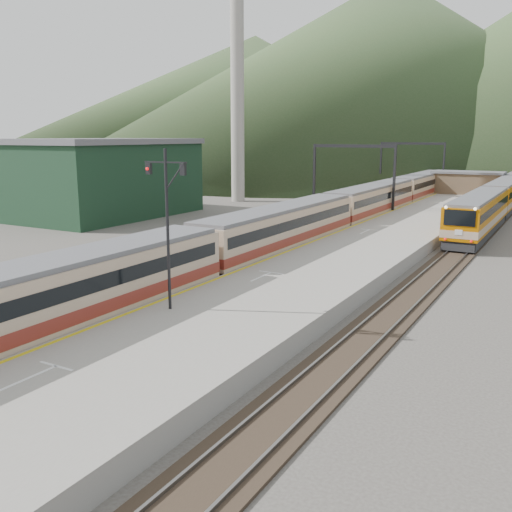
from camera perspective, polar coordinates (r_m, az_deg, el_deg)
The scene contains 16 objects.
track_main at distance 50.20m, azimuth 6.69°, elevation 1.73°, with size 2.60×200.00×0.23m.
track_far at distance 52.30m, azimuth 1.63°, elevation 2.22°, with size 2.60×200.00×0.23m.
track_second at distance 47.05m, azimuth 19.69°, elevation 0.43°, with size 2.60×200.00×0.23m.
platform at distance 46.39m, azimuth 12.12°, elevation 1.25°, with size 8.00×100.00×1.00m, color gray.
gantry_near at distance 64.52m, azimuth 9.70°, elevation 8.83°, with size 9.55×0.25×8.00m.
gantry_far at distance 88.42m, azimuth 15.31°, elevation 9.36°, with size 9.55×0.25×8.00m.
warehouse at distance 67.09m, azimuth -15.31°, elevation 7.60°, with size 14.50×20.50×8.60m.
smokestack at distance 79.33m, azimuth -1.88°, elevation 16.33°, with size 1.80×1.80×30.00m, color #9E998E.
station_shed at distance 84.91m, azimuth 20.42°, elevation 6.91°, with size 9.40×4.40×3.10m.
hill_a at distance 205.41m, azimuth 13.22°, elevation 17.51°, with size 180.00×180.00×60.00m, color #334E27.
hill_d at distance 282.85m, azimuth -0.06°, elevation 15.68°, with size 200.00×200.00×55.00m, color #334E27.
main_train at distance 52.39m, azimuth 7.91°, elevation 4.41°, with size 3.11×85.16×3.80m.
second_train at distance 74.01m, azimuth 23.59°, elevation 5.55°, with size 2.80×57.48×3.42m.
signal_mast at distance 25.95m, azimuth -8.88°, elevation 4.22°, with size 2.20×0.34×7.33m.
short_signal_b at distance 39.10m, azimuth -6.14°, elevation 0.93°, with size 0.25×0.20×2.27m.
short_signal_c at distance 37.43m, azimuth -15.23°, elevation 0.08°, with size 0.26×0.23×2.27m.
Camera 1 is at (19.05, -5.61, 8.86)m, focal length 40.00 mm.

